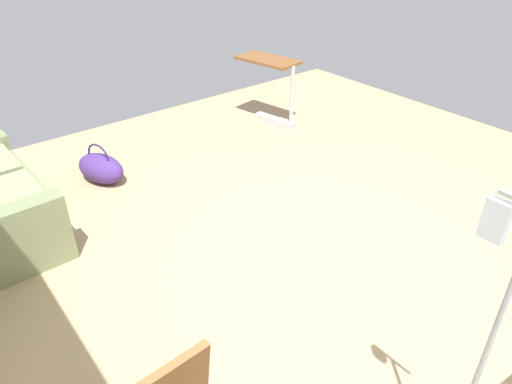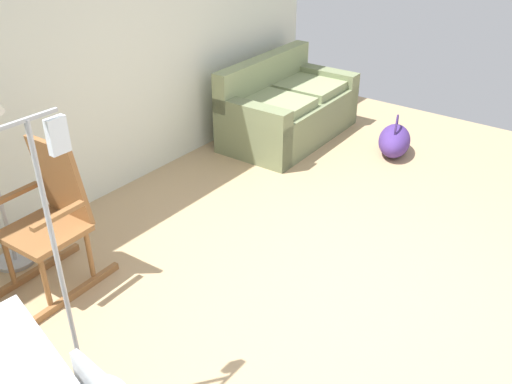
% 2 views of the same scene
% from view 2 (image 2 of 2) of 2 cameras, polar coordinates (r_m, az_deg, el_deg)
% --- Properties ---
extents(ground_plane, '(7.43, 7.43, 0.00)m').
position_cam_2_polar(ground_plane, '(3.82, 10.88, -11.75)').
color(ground_plane, tan).
extents(back_wall, '(6.14, 0.10, 2.70)m').
position_cam_2_polar(back_wall, '(4.74, -17.68, 14.34)').
color(back_wall, silver).
rests_on(back_wall, ground).
extents(couch, '(1.62, 0.89, 0.85)m').
position_cam_2_polar(couch, '(6.07, 3.28, 8.48)').
color(couch, '#737D57').
rests_on(couch, ground).
extents(rocking_chair, '(0.78, 0.52, 1.05)m').
position_cam_2_polar(rocking_chair, '(3.94, -20.45, -2.74)').
color(rocking_chair, brown).
rests_on(rocking_chair, ground).
extents(duffel_bag, '(0.64, 0.49, 0.43)m').
position_cam_2_polar(duffel_bag, '(5.87, 14.18, 5.22)').
color(duffel_bag, '#472D7A').
rests_on(duffel_bag, ground).
extents(iv_pole, '(0.44, 0.44, 1.69)m').
position_cam_2_polar(iv_pole, '(3.14, -17.37, -17.74)').
color(iv_pole, '#B2B5BA').
rests_on(iv_pole, ground).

